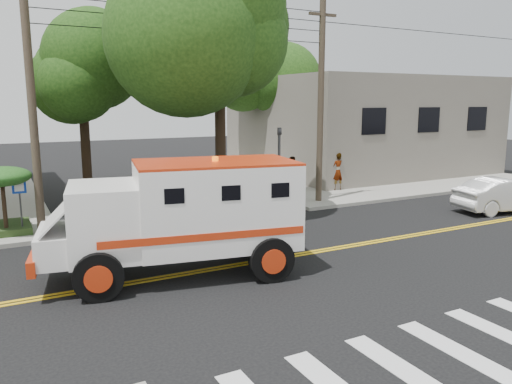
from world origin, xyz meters
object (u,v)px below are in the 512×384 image
parked_sedan (506,195)px  pedestrian_a (337,171)px  armored_truck (184,212)px  pedestrian_b (291,173)px

parked_sedan → pedestrian_a: bearing=38.3°
armored_truck → pedestrian_a: bearing=46.2°
armored_truck → pedestrian_b: bearing=56.0°
armored_truck → parked_sedan: armored_truck is taller
parked_sedan → pedestrian_b: size_ratio=2.61×
parked_sedan → pedestrian_b: 10.10m
pedestrian_a → armored_truck: bearing=30.8°
parked_sedan → pedestrian_b: pedestrian_b is taller
pedestrian_a → parked_sedan: bearing=112.2°
pedestrian_b → armored_truck: bearing=46.9°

